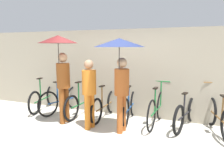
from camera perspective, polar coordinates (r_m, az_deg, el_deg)
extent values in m
plane|color=beige|center=(4.46, -6.05, -15.30)|extent=(30.00, 30.00, 0.00)
cube|color=gray|center=(6.01, 3.05, 2.90)|extent=(12.77, 0.12, 2.34)
torus|color=black|center=(7.38, -15.45, -2.74)|extent=(0.19, 0.67, 0.67)
torus|color=black|center=(6.47, -19.54, -4.69)|extent=(0.19, 0.67, 0.67)
cylinder|color=#19662D|center=(6.92, -17.36, -3.65)|extent=(0.24, 1.05, 0.04)
cylinder|color=#19662D|center=(6.70, -18.23, -1.39)|extent=(0.04, 0.04, 0.63)
cube|color=black|center=(6.64, -18.38, 1.39)|extent=(0.13, 0.21, 0.03)
cylinder|color=#19662D|center=(7.32, -15.57, -0.20)|extent=(0.04, 0.04, 0.66)
cylinder|color=#19662D|center=(7.27, -15.69, 2.37)|extent=(0.44, 0.11, 0.03)
torus|color=black|center=(6.84, -9.66, -3.37)|extent=(0.20, 0.70, 0.70)
torus|color=black|center=(6.17, -16.34, -5.06)|extent=(0.20, 0.70, 0.70)
cylinder|color=#19478C|center=(6.49, -12.82, -4.18)|extent=(0.26, 1.01, 0.04)
cylinder|color=#19478C|center=(6.32, -14.12, -2.06)|extent=(0.04, 0.04, 0.55)
cube|color=black|center=(6.27, -14.22, 0.55)|extent=(0.13, 0.22, 0.03)
cylinder|color=#19478C|center=(6.78, -9.73, -0.71)|extent=(0.04, 0.04, 0.65)
cylinder|color=#19478C|center=(6.73, -9.81, 2.00)|extent=(0.44, 0.13, 0.03)
torus|color=black|center=(6.58, -5.26, -3.90)|extent=(0.08, 0.68, 0.68)
torus|color=black|center=(5.68, -10.55, -6.22)|extent=(0.08, 0.68, 0.68)
cylinder|color=#19662D|center=(6.12, -7.70, -4.98)|extent=(0.07, 1.09, 0.04)
cylinder|color=#19662D|center=(5.89, -8.72, -2.56)|extent=(0.04, 0.04, 0.60)
cube|color=black|center=(5.83, -8.80, 0.49)|extent=(0.10, 0.20, 0.03)
cylinder|color=#19662D|center=(6.50, -5.31, -0.75)|extent=(0.04, 0.04, 0.73)
cylinder|color=#19662D|center=(6.44, -5.36, 2.46)|extent=(0.44, 0.04, 0.03)
torus|color=black|center=(6.28, 0.00, -4.60)|extent=(0.06, 0.66, 0.66)
torus|color=black|center=(5.36, -4.10, -7.15)|extent=(0.06, 0.66, 0.66)
cylinder|color=brown|center=(5.81, -1.89, -5.78)|extent=(0.04, 1.04, 0.04)
cylinder|color=brown|center=(5.58, -2.64, -3.49)|extent=(0.04, 0.04, 0.55)
cube|color=black|center=(5.52, -2.67, -0.54)|extent=(0.09, 0.20, 0.03)
cylinder|color=brown|center=(6.20, 0.00, -1.43)|extent=(0.04, 0.04, 0.71)
cylinder|color=brown|center=(6.14, 0.00, 1.81)|extent=(0.44, 0.03, 0.03)
torus|color=black|center=(6.08, 5.60, -4.97)|extent=(0.12, 0.70, 0.69)
torus|color=black|center=(5.16, 3.62, -7.62)|extent=(0.12, 0.70, 0.69)
cylinder|color=#19478C|center=(5.62, 4.70, -6.19)|extent=(0.13, 0.98, 0.04)
cylinder|color=#19478C|center=(5.38, 4.38, -3.75)|extent=(0.04, 0.04, 0.57)
cube|color=black|center=(5.32, 4.42, -0.62)|extent=(0.11, 0.21, 0.03)
cylinder|color=#19478C|center=(6.00, 5.66, -1.70)|extent=(0.04, 0.04, 0.71)
cylinder|color=#19478C|center=(5.94, 5.71, 1.64)|extent=(0.44, 0.07, 0.03)
torus|color=black|center=(5.86, 12.54, -5.50)|extent=(0.07, 0.74, 0.74)
torus|color=black|center=(4.97, 10.25, -8.18)|extent=(0.07, 0.74, 0.74)
cylinder|color=#19662D|center=(5.42, 11.50, -6.73)|extent=(0.08, 0.95, 0.04)
cylinder|color=#19662D|center=(5.19, 11.19, -4.25)|extent=(0.04, 0.04, 0.56)
cube|color=black|center=(5.13, 11.29, -1.06)|extent=(0.10, 0.20, 0.03)
cylinder|color=#19662D|center=(5.79, 12.66, -2.43)|extent=(0.04, 0.04, 0.64)
cylinder|color=#19662D|center=(5.73, 12.78, 0.70)|extent=(0.44, 0.05, 0.03)
torus|color=black|center=(5.92, 20.22, -6.07)|extent=(0.21, 0.66, 0.67)
torus|color=black|center=(4.94, 17.02, -8.98)|extent=(0.21, 0.66, 0.67)
cylinder|color=black|center=(5.43, 18.77, -7.40)|extent=(0.28, 1.04, 0.04)
cylinder|color=black|center=(5.19, 18.34, -5.24)|extent=(0.04, 0.04, 0.51)
cube|color=black|center=(5.13, 18.50, -2.32)|extent=(0.13, 0.22, 0.03)
cylinder|color=black|center=(5.84, 20.43, -2.69)|extent=(0.04, 0.04, 0.71)
cylinder|color=black|center=(5.78, 20.64, 0.77)|extent=(0.43, 0.13, 0.03)
torus|color=black|center=(5.83, 24.49, -6.47)|extent=(0.23, 0.69, 0.69)
cylinder|color=brown|center=(5.36, 26.07, -7.96)|extent=(0.29, 1.00, 0.04)
cylinder|color=brown|center=(5.13, 26.91, -5.79)|extent=(0.04, 0.04, 0.52)
cube|color=black|center=(5.07, 27.15, -2.80)|extent=(0.14, 0.22, 0.03)
cylinder|color=brown|center=(5.75, 24.73, -3.09)|extent=(0.04, 0.04, 0.70)
cylinder|color=brown|center=(5.68, 24.98, 0.37)|extent=(0.43, 0.14, 0.03)
cylinder|color=brown|center=(5.64, -11.79, -5.27)|extent=(0.13, 0.13, 0.89)
cylinder|color=brown|center=(5.50, -12.93, -5.69)|extent=(0.13, 0.13, 0.89)
cylinder|color=brown|center=(5.43, -12.63, 2.15)|extent=(0.32, 0.32, 0.60)
sphere|color=tan|center=(5.39, -12.81, 6.76)|extent=(0.23, 0.23, 0.23)
cylinder|color=#332D28|center=(5.28, -13.74, 6.30)|extent=(0.02, 0.02, 0.74)
cone|color=#591919|center=(5.28, -13.95, 11.29)|extent=(0.92, 0.92, 0.18)
cylinder|color=#C66B1E|center=(5.18, -5.30, -6.87)|extent=(0.13, 0.13, 0.81)
cylinder|color=#C66B1E|center=(5.04, -6.46, -7.37)|extent=(0.13, 0.13, 0.81)
cylinder|color=#C66B1E|center=(4.96, -6.01, 0.46)|extent=(0.32, 0.32, 0.55)
sphere|color=#997051|center=(4.91, -6.09, 5.10)|extent=(0.21, 0.21, 0.21)
cylinder|color=#9E4C1E|center=(4.95, 2.95, -7.46)|extent=(0.13, 0.13, 0.84)
cylinder|color=#9E4C1E|center=(4.80, 2.06, -8.03)|extent=(0.13, 0.13, 0.84)
cylinder|color=#9E4C1E|center=(4.71, 2.58, 0.51)|extent=(0.32, 0.32, 0.57)
sphere|color=tan|center=(4.66, 2.62, 5.56)|extent=(0.22, 0.22, 0.22)
cylinder|color=#332D28|center=(4.54, 1.88, 5.11)|extent=(0.02, 0.02, 0.71)
cone|color=#19234C|center=(4.52, 1.91, 10.76)|extent=(1.07, 1.07, 0.18)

